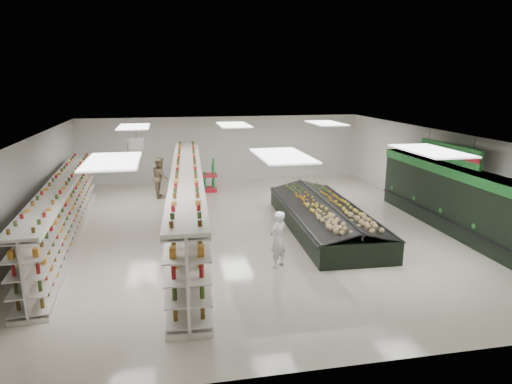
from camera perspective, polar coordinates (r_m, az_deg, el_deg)
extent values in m
plane|color=beige|center=(15.75, -0.49, -4.52)|extent=(16.00, 16.00, 0.00)
cube|color=white|center=(15.06, -0.52, 7.12)|extent=(14.00, 16.00, 0.02)
cube|color=silver|center=(23.11, -4.22, 5.44)|extent=(14.00, 0.02, 3.20)
cube|color=silver|center=(7.99, 10.46, -11.29)|extent=(14.00, 0.02, 3.20)
cube|color=silver|center=(15.65, -26.57, -0.05)|extent=(0.02, 16.00, 3.20)
cube|color=silver|center=(17.97, 22.02, 2.04)|extent=(0.02, 16.00, 3.20)
cube|color=black|center=(16.61, 23.34, -0.76)|extent=(0.80, 8.00, 2.20)
cube|color=#1C6C29|center=(16.41, 23.60, 2.45)|extent=(0.85, 8.00, 0.30)
cube|color=black|center=(16.61, 22.45, -2.64)|extent=(0.55, 7.80, 0.15)
cube|color=silver|center=(16.47, 22.99, 0.06)|extent=(0.45, 7.70, 0.03)
cube|color=silver|center=(16.41, 23.09, 1.07)|extent=(0.45, 7.70, 0.03)
cube|color=white|center=(12.92, -15.62, 3.48)|extent=(0.50, 0.06, 0.40)
cube|color=red|center=(12.92, -15.62, 3.48)|extent=(0.52, 0.02, 0.12)
cylinder|color=black|center=(12.88, -15.71, 4.79)|extent=(0.01, 0.01, 0.50)
cube|color=white|center=(16.87, -14.68, 5.86)|extent=(0.50, 0.06, 0.40)
cube|color=red|center=(16.87, -14.68, 5.86)|extent=(0.52, 0.02, 0.12)
cylinder|color=black|center=(16.83, -14.74, 6.87)|extent=(0.01, 0.01, 0.50)
cube|color=#1C6C29|center=(16.15, 22.98, 4.52)|extent=(0.10, 3.20, 0.60)
cube|color=red|center=(16.12, 22.81, 4.51)|extent=(0.03, 3.20, 0.18)
cylinder|color=black|center=(15.13, 25.64, 5.23)|extent=(0.01, 0.01, 0.50)
cylinder|color=black|center=(17.10, 20.88, 6.52)|extent=(0.01, 0.01, 0.50)
cube|color=white|center=(15.88, -22.54, -5.26)|extent=(1.33, 10.92, 0.11)
cube|color=white|center=(15.63, -22.83, -2.30)|extent=(0.57, 10.89, 1.82)
cube|color=white|center=(15.42, -23.15, 1.08)|extent=(1.33, 10.92, 0.07)
cube|color=silver|center=(15.88, -23.32, -4.92)|extent=(0.91, 10.81, 0.03)
cube|color=silver|center=(15.76, -23.46, -3.55)|extent=(0.91, 10.81, 0.03)
cube|color=silver|center=(15.66, -23.60, -2.16)|extent=(0.91, 10.81, 0.03)
cube|color=silver|center=(15.56, -23.74, -0.76)|extent=(0.91, 10.81, 0.03)
cube|color=silver|center=(15.47, -23.88, 0.67)|extent=(0.91, 10.81, 0.03)
cube|color=silver|center=(15.81, -21.83, -4.85)|extent=(0.91, 10.81, 0.03)
cube|color=silver|center=(15.70, -21.96, -3.48)|extent=(0.91, 10.81, 0.03)
cube|color=silver|center=(15.59, -22.09, -2.08)|extent=(0.91, 10.81, 0.03)
cube|color=silver|center=(15.49, -22.22, -0.67)|extent=(0.91, 10.81, 0.03)
cube|color=silver|center=(15.40, -22.35, 0.76)|extent=(0.91, 10.81, 0.03)
cube|color=white|center=(15.22, -8.41, -5.08)|extent=(1.58, 12.67, 0.13)
cube|color=white|center=(14.93, -8.54, -1.49)|extent=(0.70, 12.63, 2.11)
cube|color=white|center=(14.68, -8.69, 2.64)|extent=(1.58, 12.67, 0.08)
cube|color=silver|center=(15.19, -9.34, -4.66)|extent=(1.09, 12.54, 0.03)
cube|color=silver|center=(15.05, -9.41, -3.00)|extent=(1.09, 12.54, 0.03)
cube|color=silver|center=(14.92, -9.48, -1.30)|extent=(1.09, 12.54, 0.03)
cube|color=silver|center=(14.81, -9.55, 0.42)|extent=(1.09, 12.54, 0.03)
cube|color=silver|center=(14.71, -9.62, 2.16)|extent=(1.09, 12.54, 0.03)
cube|color=silver|center=(15.18, -7.51, -4.60)|extent=(1.09, 12.54, 0.03)
cube|color=silver|center=(15.04, -7.56, -2.94)|extent=(1.09, 12.54, 0.03)
cube|color=silver|center=(14.92, -7.62, -1.24)|extent=(1.09, 12.54, 0.03)
cube|color=silver|center=(14.81, -7.67, 0.48)|extent=(1.09, 12.54, 0.03)
cube|color=silver|center=(14.71, -7.73, 2.23)|extent=(1.09, 12.54, 0.03)
cube|color=black|center=(15.73, 8.50, -3.38)|extent=(2.63, 6.98, 0.69)
cube|color=#262626|center=(15.33, 4.47, -2.31)|extent=(0.33, 6.89, 0.06)
cube|color=#262626|center=(16.00, 12.45, -1.91)|extent=(0.33, 6.89, 0.06)
cube|color=black|center=(15.43, 6.38, -1.86)|extent=(1.54, 6.84, 0.35)
cube|color=black|center=(15.79, 10.69, -1.65)|extent=(1.54, 6.84, 0.35)
cube|color=#262626|center=(15.58, 8.57, -1.41)|extent=(0.32, 6.79, 0.25)
cube|color=red|center=(20.99, -6.41, 0.33)|extent=(1.07, 0.72, 0.18)
cube|color=red|center=(20.85, -6.46, 2.10)|extent=(1.11, 0.76, 0.09)
imported|color=white|center=(12.35, 2.76, -5.93)|extent=(0.68, 0.65, 1.57)
imported|color=tan|center=(20.11, -11.86, 1.80)|extent=(0.60, 0.89, 1.74)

